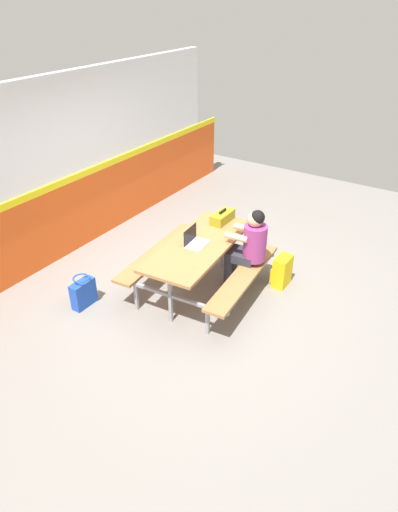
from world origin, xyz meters
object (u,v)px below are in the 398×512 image
toolbox_grey (223,217)px  backpack_dark (282,271)px  laptop_silver (195,241)px  tote_bag_bright (83,293)px  student_nearer (249,244)px  picnic_table_main (199,254)px

toolbox_grey → backpack_dark: (0.05, -0.93, -0.60)m
laptop_silver → tote_bag_bright: bearing=135.0°
student_nearer → laptop_silver: student_nearer is taller
student_nearer → toolbox_grey: student_nearer is taller
picnic_table_main → tote_bag_bright: bearing=135.3°
tote_bag_bright → toolbox_grey: bearing=-29.6°
laptop_silver → tote_bag_bright: size_ratio=0.79×
laptop_silver → tote_bag_bright: 1.58m
picnic_table_main → student_nearer: student_nearer is taller
student_nearer → backpack_dark: 0.70m
tote_bag_bright → student_nearer: bearing=-47.5°
toolbox_grey → tote_bag_bright: toolbox_grey is taller
toolbox_grey → tote_bag_bright: (-1.78, 1.01, -0.62)m
picnic_table_main → tote_bag_bright: 1.57m
laptop_silver → student_nearer: bearing=-52.7°
picnic_table_main → student_nearer: size_ratio=1.57×
student_nearer → tote_bag_bright: bearing=132.5°
laptop_silver → toolbox_grey: laptop_silver is taller
student_nearer → tote_bag_bright: (-1.46, 1.60, -0.51)m
student_nearer → toolbox_grey: size_ratio=3.02×
laptop_silver → toolbox_grey: (0.74, 0.03, 0.02)m
picnic_table_main → toolbox_grey: bearing=5.1°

